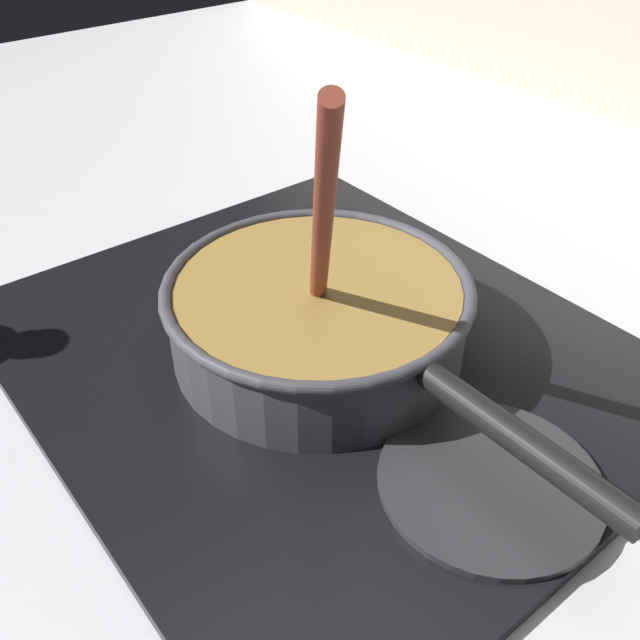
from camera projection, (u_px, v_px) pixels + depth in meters
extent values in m
cube|color=#B7B7BC|center=(273.00, 399.00, 0.63)|extent=(2.40, 1.60, 0.04)
cube|color=black|center=(320.00, 355.00, 0.64)|extent=(0.56, 0.48, 0.01)
torus|color=#592D0C|center=(320.00, 347.00, 0.63)|extent=(0.19, 0.19, 0.01)
cylinder|color=#262628|center=(490.00, 482.00, 0.51)|extent=(0.16, 0.16, 0.01)
cylinder|color=#38383D|center=(320.00, 320.00, 0.61)|extent=(0.26, 0.26, 0.07)
cylinder|color=olive|center=(320.00, 316.00, 0.61)|extent=(0.24, 0.24, 0.06)
torus|color=#38383D|center=(320.00, 288.00, 0.59)|extent=(0.27, 0.27, 0.01)
cylinder|color=black|center=(523.00, 442.00, 0.46)|extent=(0.17, 0.02, 0.02)
cylinder|color=beige|center=(303.00, 279.00, 0.62)|extent=(0.03, 0.03, 0.01)
cylinder|color=#EDD88C|center=(343.00, 327.00, 0.57)|extent=(0.04, 0.04, 0.01)
cylinder|color=#E5CC7A|center=(341.00, 250.00, 0.66)|extent=(0.04, 0.04, 0.01)
cylinder|color=beige|center=(236.00, 256.00, 0.65)|extent=(0.03, 0.03, 0.01)
cylinder|color=#EDD88C|center=(380.00, 257.00, 0.65)|extent=(0.03, 0.03, 0.01)
cylinder|color=maroon|center=(323.00, 226.00, 0.48)|extent=(0.14, 0.11, 0.24)
cube|color=brown|center=(317.00, 299.00, 0.61)|extent=(0.05, 0.05, 0.01)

